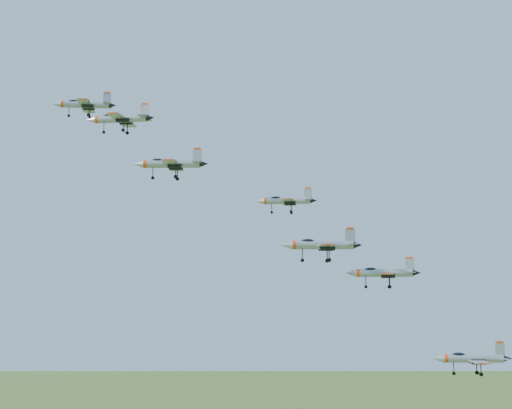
# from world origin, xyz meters

# --- Properties ---
(jet_lead) EXTENTS (11.97, 10.18, 3.25)m
(jet_lead) POSITION_xyz_m (-24.77, 13.69, 148.00)
(jet_lead) COLOR #9599A0
(jet_left_high) EXTENTS (12.36, 10.20, 3.31)m
(jet_left_high) POSITION_xyz_m (-13.59, 3.86, 142.37)
(jet_left_high) COLOR #9599A0
(jet_right_high) EXTENTS (10.69, 8.95, 2.86)m
(jet_right_high) POSITION_xyz_m (1.86, -15.69, 130.53)
(jet_right_high) COLOR #9599A0
(jet_left_low) EXTENTS (10.60, 8.81, 2.83)m
(jet_left_low) POSITION_xyz_m (14.64, 8.44, 128.02)
(jet_left_low) COLOR #9599A0
(jet_right_low) EXTENTS (11.04, 9.31, 2.97)m
(jet_right_low) POSITION_xyz_m (22.74, -14.84, 119.01)
(jet_right_low) COLOR #9599A0
(jet_trail) EXTENTS (10.66, 8.78, 2.85)m
(jet_trail) POSITION_xyz_m (30.69, -6.44, 115.45)
(jet_trail) COLOR #9599A0
(jet_extra) EXTENTS (12.95, 10.84, 3.47)m
(jet_extra) POSITION_xyz_m (44.33, 11.87, 102.06)
(jet_extra) COLOR #9599A0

